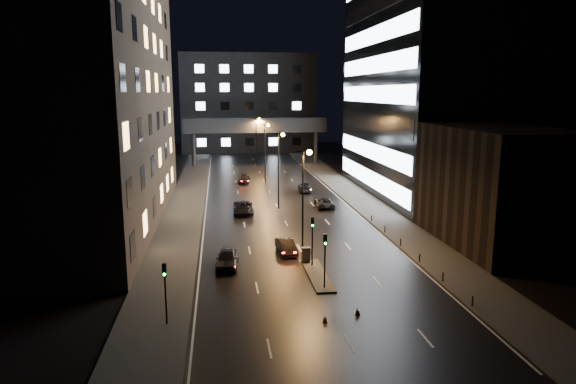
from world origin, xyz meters
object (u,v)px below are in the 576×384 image
Objects in this scene: car_away_d at (244,179)px; car_toward_b at (305,187)px; car_away_b at (286,246)px; car_away_c at (243,208)px; utility_cabinet at (306,254)px; car_toward_a at (324,203)px; car_away_a at (227,258)px.

car_toward_b is at bearing -37.23° from car_away_d.
car_toward_b is (6.96, 30.74, 0.01)m from car_away_b.
car_away_c is 20.94m from utility_cabinet.
car_toward_a is at bearing 11.78° from car_away_c.
car_toward_a is at bearing 73.59° from utility_cabinet.
car_away_a is 7.17m from utility_cabinet.
car_toward_b is at bearing 74.40° from car_away_a.
car_away_d is 22.68m from car_toward_a.
car_away_d is 12.76m from car_toward_b.
car_toward_a reaches higher than car_away_d.
utility_cabinet is at bearing 85.80° from car_toward_b.
car_toward_a is (9.80, -20.45, 0.01)m from car_away_d.
car_away_c reaches higher than car_away_b.
car_away_a is at bearing 74.61° from car_toward_b.
car_away_a is 20.69m from car_away_c.
car_away_c is (2.44, 20.55, -0.05)m from car_away_a.
car_toward_a is at bearing 64.05° from car_away_a.
car_away_c is at bearing 57.79° from car_toward_b.
car_away_a is 6.65m from car_away_b.
car_toward_b is at bearing 80.04° from utility_cabinet.
car_toward_a is at bearing -56.62° from car_away_d.
car_away_a is 26.35m from car_toward_a.
car_toward_a is 1.00× the size of car_toward_b.
car_toward_b reaches higher than car_toward_a.
car_away_b reaches higher than car_toward_a.
car_toward_a is 11.46m from car_toward_b.
utility_cabinet is (1.40, -3.16, 0.14)m from car_away_b.
car_away_a is at bearing -155.85° from car_away_b.
car_away_a reaches higher than car_toward_a.
car_away_b is at bearing 113.27° from utility_cabinet.
car_away_a is 0.99× the size of car_toward_b.
utility_cabinet reaches higher than car_toward_a.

